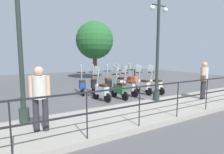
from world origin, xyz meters
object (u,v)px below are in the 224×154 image
(scooter_far_0, at_px, (131,81))
(potted_palm, at_px, (135,76))
(lamp_post_near, at_px, (157,56))
(scooter_far_3, at_px, (94,84))
(lamp_post_far, at_px, (20,50))
(scooter_near_1, at_px, (143,85))
(pedestrian_distant, at_px, (40,94))
(scooter_near_3, at_px, (119,89))
(pedestrian_with_bag, at_px, (204,78))
(scooter_far_2, at_px, (108,83))
(scooter_near_2, at_px, (129,86))
(scooter_far_1, at_px, (120,82))
(scooter_far_4, at_px, (82,85))
(tree_distant, at_px, (95,41))
(scooter_near_4, at_px, (101,90))
(scooter_near_0, at_px, (155,85))

(scooter_far_0, bearing_deg, potted_palm, -25.06)
(lamp_post_near, relative_size, scooter_far_3, 2.72)
(lamp_post_far, xyz_separation_m, scooter_near_1, (1.74, -5.66, -1.66))
(pedestrian_distant, distance_m, scooter_near_3, 4.44)
(pedestrian_with_bag, height_order, pedestrian_distant, same)
(scooter_far_0, distance_m, scooter_far_2, 1.54)
(scooter_near_2, relative_size, scooter_far_1, 1.00)
(pedestrian_distant, relative_size, scooter_far_1, 1.03)
(lamp_post_near, relative_size, scooter_near_2, 2.72)
(scooter_far_2, relative_size, scooter_far_4, 1.00)
(lamp_post_far, bearing_deg, scooter_near_1, -72.87)
(scooter_far_1, xyz_separation_m, scooter_far_3, (-0.16, 1.70, 0.00))
(tree_distant, distance_m, scooter_far_1, 6.09)
(pedestrian_with_bag, distance_m, scooter_near_3, 3.67)
(scooter_far_1, relative_size, scooter_far_4, 1.00)
(scooter_near_1, distance_m, scooter_near_2, 0.89)
(pedestrian_with_bag, distance_m, tree_distant, 9.78)
(pedestrian_distant, relative_size, scooter_near_3, 1.03)
(scooter_far_0, distance_m, scooter_far_1, 0.80)
(scooter_far_4, bearing_deg, tree_distant, -16.98)
(scooter_near_1, relative_size, scooter_near_4, 1.00)
(scooter_near_4, height_order, scooter_far_3, same)
(lamp_post_near, relative_size, lamp_post_far, 0.93)
(scooter_far_2, height_order, scooter_far_4, same)
(scooter_far_0, bearing_deg, pedestrian_with_bag, -152.18)
(lamp_post_far, bearing_deg, scooter_far_4, -41.48)
(scooter_near_0, bearing_deg, scooter_near_3, 82.05)
(pedestrian_with_bag, relative_size, scooter_far_0, 1.03)
(lamp_post_far, height_order, pedestrian_distant, lamp_post_far)
(lamp_post_far, height_order, scooter_far_0, lamp_post_far)
(scooter_near_4, distance_m, scooter_far_4, 1.70)
(lamp_post_near, relative_size, scooter_far_1, 2.72)
(pedestrian_distant, distance_m, potted_palm, 9.91)
(scooter_near_1, xyz_separation_m, scooter_near_2, (0.02, 0.89, 0.00))
(lamp_post_far, xyz_separation_m, potted_palm, (5.47, -7.93, -1.70))
(scooter_near_2, xyz_separation_m, scooter_far_3, (1.42, 1.24, 0.00))
(scooter_far_0, height_order, scooter_far_4, same)
(scooter_near_4, bearing_deg, pedestrian_distant, 117.20)
(lamp_post_near, bearing_deg, scooter_far_0, -18.19)
(scooter_near_0, relative_size, scooter_near_2, 1.00)
(scooter_near_2, distance_m, scooter_far_0, 2.02)
(tree_distant, bearing_deg, scooter_far_2, 163.77)
(scooter_far_3, bearing_deg, scooter_near_3, -149.32)
(tree_distant, bearing_deg, scooter_near_3, 164.64)
(lamp_post_far, relative_size, scooter_far_3, 2.92)
(lamp_post_near, distance_m, pedestrian_with_bag, 2.28)
(scooter_near_0, relative_size, scooter_near_4, 1.00)
(scooter_near_4, height_order, scooter_far_1, same)
(scooter_far_3, bearing_deg, pedestrian_distant, 155.02)
(pedestrian_with_bag, xyz_separation_m, scooter_near_2, (2.58, 2.08, -0.60))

